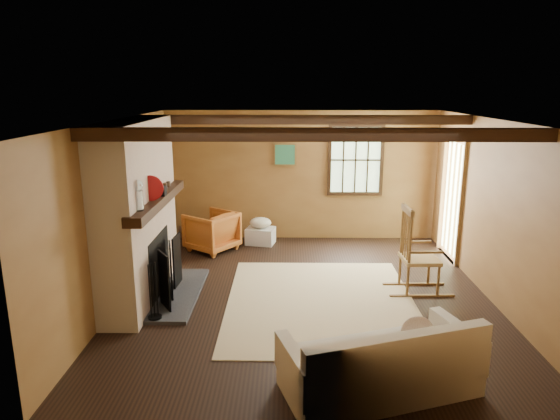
{
  "coord_description": "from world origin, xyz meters",
  "views": [
    {
      "loc": [
        -0.26,
        -6.41,
        2.81
      ],
      "look_at": [
        -0.36,
        0.4,
        1.13
      ],
      "focal_mm": 32.0,
      "sensor_mm": 36.0,
      "label": 1
    }
  ],
  "objects_px": {
    "rocking_chair": "(417,256)",
    "armchair": "(212,231)",
    "fireplace": "(140,218)",
    "sofa": "(383,367)",
    "laundry_basket": "(261,236)"
  },
  "relations": [
    {
      "from": "rocking_chair",
      "to": "armchair",
      "type": "distance_m",
      "value": 3.6
    },
    {
      "from": "fireplace",
      "to": "rocking_chair",
      "type": "distance_m",
      "value": 3.83
    },
    {
      "from": "sofa",
      "to": "armchair",
      "type": "bearing_deg",
      "value": 99.65
    },
    {
      "from": "laundry_basket",
      "to": "rocking_chair",
      "type": "bearing_deg",
      "value": -43.19
    },
    {
      "from": "fireplace",
      "to": "rocking_chair",
      "type": "xyz_separation_m",
      "value": [
        3.78,
        0.21,
        -0.58
      ]
    },
    {
      "from": "sofa",
      "to": "laundry_basket",
      "type": "xyz_separation_m",
      "value": [
        -1.38,
        4.58,
        -0.11
      ]
    },
    {
      "from": "sofa",
      "to": "laundry_basket",
      "type": "height_order",
      "value": "sofa"
    },
    {
      "from": "fireplace",
      "to": "rocking_chair",
      "type": "bearing_deg",
      "value": 3.13
    },
    {
      "from": "fireplace",
      "to": "armchair",
      "type": "height_order",
      "value": "fireplace"
    },
    {
      "from": "rocking_chair",
      "to": "fireplace",
      "type": "bearing_deg",
      "value": 91.1
    },
    {
      "from": "laundry_basket",
      "to": "sofa",
      "type": "bearing_deg",
      "value": -73.18
    },
    {
      "from": "sofa",
      "to": "laundry_basket",
      "type": "bearing_deg",
      "value": 88.58
    },
    {
      "from": "fireplace",
      "to": "armchair",
      "type": "relative_size",
      "value": 3.14
    },
    {
      "from": "laundry_basket",
      "to": "armchair",
      "type": "xyz_separation_m",
      "value": [
        -0.84,
        -0.39,
        0.2
      ]
    },
    {
      "from": "sofa",
      "to": "fireplace",
      "type": "bearing_deg",
      "value": 123.99
    }
  ]
}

